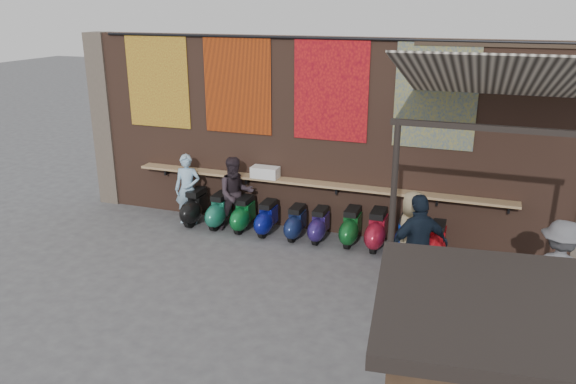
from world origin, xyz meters
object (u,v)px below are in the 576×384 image
at_px(scooter_stool_5, 319,225).
at_px(diner_left, 188,189).
at_px(scooter_stool_8, 406,235).
at_px(scooter_stool_2, 244,214).
at_px(shelf_box, 265,172).
at_px(shopper_tan, 412,235).
at_px(scooter_stool_0, 195,207).
at_px(scooter_stool_6, 351,227).
at_px(scooter_stool_7, 377,230).
at_px(shopper_navy, 418,248).
at_px(scooter_stool_1, 220,211).
at_px(scooter_stool_4, 296,223).
at_px(diner_right, 236,194).
at_px(scooter_stool_9, 437,241).
at_px(shopper_grey, 557,273).
at_px(scooter_stool_3, 267,218).

height_order(scooter_stool_5, diner_left, diner_left).
height_order(scooter_stool_5, scooter_stool_8, scooter_stool_8).
height_order(scooter_stool_2, scooter_stool_5, scooter_stool_2).
bearing_deg(shelf_box, shopper_tan, -21.33).
xyz_separation_m(scooter_stool_0, scooter_stool_6, (3.48, 0.05, -0.01)).
bearing_deg(scooter_stool_7, shopper_navy, -60.73).
relative_size(scooter_stool_1, scooter_stool_6, 1.00).
distance_m(diner_left, shopper_navy, 5.44).
xyz_separation_m(scooter_stool_1, scooter_stool_5, (2.25, -0.00, -0.03)).
height_order(scooter_stool_4, scooter_stool_6, scooter_stool_6).
xyz_separation_m(shelf_box, shopper_tan, (3.25, -1.27, -0.45)).
height_order(diner_left, diner_right, diner_right).
relative_size(scooter_stool_2, scooter_stool_9, 1.05).
bearing_deg(shelf_box, scooter_stool_5, -13.60).
relative_size(shopper_navy, shopper_tan, 1.13).
relative_size(shelf_box, scooter_stool_2, 0.76).
bearing_deg(scooter_stool_7, scooter_stool_8, -3.79).
distance_m(scooter_stool_6, shopper_grey, 4.03).
xyz_separation_m(scooter_stool_0, scooter_stool_5, (2.83, -0.00, -0.04)).
bearing_deg(diner_left, scooter_stool_6, -12.90).
distance_m(scooter_stool_4, shopper_navy, 3.18).
height_order(scooter_stool_3, scooter_stool_4, scooter_stool_3).
bearing_deg(shelf_box, scooter_stool_7, -6.71).
distance_m(scooter_stool_3, shopper_navy, 3.74).
distance_m(scooter_stool_5, shopper_grey, 4.59).
distance_m(shelf_box, scooter_stool_7, 2.63).
relative_size(scooter_stool_1, scooter_stool_8, 0.96).
bearing_deg(scooter_stool_5, scooter_stool_9, -0.49).
bearing_deg(diner_right, scooter_stool_3, -37.92).
xyz_separation_m(scooter_stool_9, shopper_navy, (-0.18, -1.70, 0.55)).
height_order(scooter_stool_4, diner_right, diner_right).
distance_m(shelf_box, scooter_stool_6, 2.15).
bearing_deg(scooter_stool_2, scooter_stool_8, -0.21).
relative_size(scooter_stool_7, diner_right, 0.51).
distance_m(scooter_stool_5, shopper_navy, 2.81).
relative_size(shelf_box, scooter_stool_8, 0.71).
distance_m(scooter_stool_9, diner_right, 4.21).
xyz_separation_m(scooter_stool_4, scooter_stool_7, (1.66, 0.06, 0.05)).
bearing_deg(scooter_stool_9, diner_left, 179.63).
bearing_deg(scooter_stool_8, diner_left, 179.65).
relative_size(scooter_stool_3, scooter_stool_6, 0.95).
relative_size(scooter_stool_2, shopper_tan, 0.48).
distance_m(scooter_stool_6, scooter_stool_7, 0.53).
height_order(scooter_stool_0, shopper_tan, shopper_tan).
height_order(scooter_stool_7, diner_left, diner_left).
bearing_deg(scooter_stool_7, diner_right, -179.82).
xyz_separation_m(scooter_stool_5, diner_left, (-3.00, 0.01, 0.43)).
distance_m(scooter_stool_1, shopper_navy, 4.75).
relative_size(scooter_stool_8, scooter_stool_9, 1.11).
xyz_separation_m(scooter_stool_1, shopper_grey, (6.44, -1.79, 0.46)).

